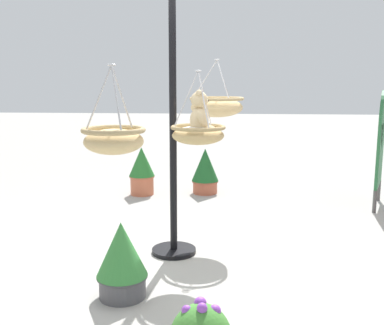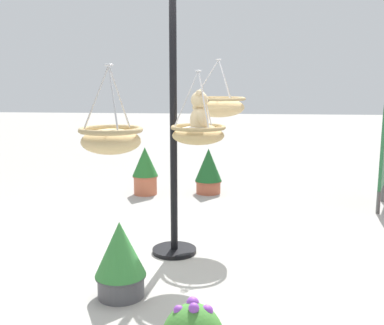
% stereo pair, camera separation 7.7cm
% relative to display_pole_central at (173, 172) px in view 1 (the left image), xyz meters
% --- Properties ---
extents(ground_plane, '(40.00, 40.00, 0.00)m').
position_rel_display_pole_central_xyz_m(ground_plane, '(0.24, 0.16, -0.82)').
color(ground_plane, '#ADAAA3').
extents(display_pole_central, '(0.44, 0.44, 2.58)m').
position_rel_display_pole_central_xyz_m(display_pole_central, '(0.00, 0.00, 0.00)').
color(display_pole_central, black).
rests_on(display_pole_central, ground).
extents(hanging_basket_with_teddy, '(0.51, 0.51, 0.67)m').
position_rel_display_pole_central_xyz_m(hanging_basket_with_teddy, '(0.15, 0.25, 0.40)').
color(hanging_basket_with_teddy, tan).
extents(teddy_bear, '(0.27, 0.24, 0.40)m').
position_rel_display_pole_central_xyz_m(teddy_bear, '(0.15, 0.27, 0.57)').
color(teddy_bear, '#D1B789').
extents(hanging_basket_left_high, '(0.60, 0.60, 0.63)m').
position_rel_display_pole_central_xyz_m(hanging_basket_left_high, '(-0.76, 0.39, 0.60)').
color(hanging_basket_left_high, tan).
extents(hanging_basket_right_low, '(0.43, 0.43, 0.60)m').
position_rel_display_pole_central_xyz_m(hanging_basket_right_low, '(1.32, -0.24, 0.49)').
color(hanging_basket_right_low, tan).
extents(potted_plant_tall_leafy, '(0.41, 0.41, 0.69)m').
position_rel_display_pole_central_xyz_m(potted_plant_tall_leafy, '(-2.49, 0.18, -0.47)').
color(potted_plant_tall_leafy, '#AD563D').
rests_on(potted_plant_tall_leafy, ground).
extents(potted_plant_small_succulent, '(0.38, 0.38, 0.72)m').
position_rel_display_pole_central_xyz_m(potted_plant_small_succulent, '(-2.33, -0.77, -0.45)').
color(potted_plant_small_succulent, '#BC6042').
rests_on(potted_plant_small_succulent, ground).
extents(potted_plant_conical_shrub, '(0.41, 0.41, 0.62)m').
position_rel_display_pole_central_xyz_m(potted_plant_conical_shrub, '(0.98, -0.29, -0.51)').
color(potted_plant_conical_shrub, '#4C4C51').
rests_on(potted_plant_conical_shrub, ground).
extents(display_sign_board, '(0.73, 0.32, 1.58)m').
position_rel_display_pole_central_xyz_m(display_sign_board, '(-1.93, 2.56, 0.10)').
color(display_sign_board, '#286B3D').
rests_on(display_sign_board, ground).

